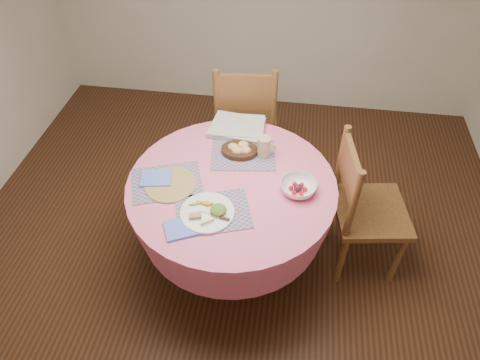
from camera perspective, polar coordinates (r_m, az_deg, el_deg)
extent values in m
plane|color=#331C0F|center=(3.08, -0.94, -10.32)|extent=(4.00, 4.00, 0.00)
cylinder|color=pink|center=(2.52, -1.12, -0.70)|extent=(1.24, 1.24, 0.04)
cone|color=pink|center=(2.64, -1.07, -3.30)|extent=(1.24, 1.24, 0.30)
cylinder|color=black|center=(2.90, -0.99, -7.81)|extent=(0.14, 0.14, 0.44)
cylinder|color=black|center=(3.06, -0.94, -9.99)|extent=(0.56, 0.56, 0.06)
cube|color=brown|center=(2.84, 17.04, -4.05)|extent=(0.51, 0.53, 0.04)
cylinder|color=brown|center=(2.96, 20.27, -9.76)|extent=(0.05, 0.05, 0.48)
cylinder|color=brown|center=(3.19, 18.50, -4.24)|extent=(0.05, 0.05, 0.48)
cylinder|color=brown|center=(2.86, 13.41, -10.18)|extent=(0.05, 0.05, 0.48)
cylinder|color=brown|center=(3.09, 12.16, -4.43)|extent=(0.05, 0.05, 0.48)
cylinder|color=brown|center=(2.47, 14.83, -3.40)|extent=(0.05, 0.05, 0.53)
cylinder|color=brown|center=(2.73, 13.28, 2.52)|extent=(0.05, 0.05, 0.53)
cube|color=brown|center=(2.53, 14.42, 1.41)|extent=(0.09, 0.38, 0.25)
cube|color=brown|center=(3.40, 0.70, 8.09)|extent=(0.54, 0.52, 0.04)
cylinder|color=brown|center=(3.71, 3.82, 6.65)|extent=(0.05, 0.05, 0.50)
cylinder|color=brown|center=(3.71, -2.40, 6.75)|extent=(0.05, 0.05, 0.50)
cylinder|color=brown|center=(3.42, 3.98, 2.77)|extent=(0.05, 0.05, 0.50)
cylinder|color=brown|center=(3.42, -2.73, 2.88)|extent=(0.05, 0.05, 0.50)
cylinder|color=brown|center=(3.07, 4.47, 9.85)|extent=(0.05, 0.05, 0.55)
cylinder|color=brown|center=(3.08, -3.09, 9.96)|extent=(0.05, 0.05, 0.55)
cube|color=brown|center=(3.01, 0.71, 11.67)|extent=(0.40, 0.08, 0.27)
cube|color=#16757D|center=(2.35, -3.61, -4.30)|extent=(0.47, 0.41, 0.01)
cube|color=#16757D|center=(2.54, -9.72, -0.26)|extent=(0.48, 0.42, 0.01)
cube|color=#16757D|center=(2.69, 0.42, 3.41)|extent=(0.44, 0.35, 0.01)
cylinder|color=olive|center=(2.52, -9.27, -0.58)|extent=(0.30, 0.30, 0.01)
cube|color=#5872E3|center=(2.29, -7.75, -6.36)|extent=(0.22, 0.20, 0.01)
cube|color=#5872E3|center=(2.56, -11.10, 0.25)|extent=(0.20, 0.17, 0.01)
cylinder|color=white|center=(2.34, -4.38, -4.33)|extent=(0.30, 0.30, 0.01)
ellipsoid|color=#22521C|center=(2.30, -3.00, -4.28)|extent=(0.11, 0.11, 0.04)
cylinder|color=#FEF5CB|center=(2.28, -4.98, -5.20)|extent=(0.13, 0.13, 0.02)
cube|color=#966F57|center=(2.31, -6.16, -4.50)|extent=(0.07, 0.05, 0.02)
cube|color=silver|center=(2.31, -4.06, -4.76)|extent=(0.15, 0.04, 0.00)
cylinder|color=black|center=(2.68, -0.07, 3.95)|extent=(0.23, 0.23, 0.03)
ellipsoid|color=#FFBF82|center=(2.67, -0.93, 4.61)|extent=(0.07, 0.06, 0.05)
ellipsoid|color=#FFBF82|center=(2.68, 0.44, 4.90)|extent=(0.07, 0.06, 0.05)
ellipsoid|color=#FFBF82|center=(2.64, 0.72, 4.18)|extent=(0.07, 0.06, 0.05)
ellipsoid|color=#FFBF82|center=(2.64, -0.39, 4.14)|extent=(0.07, 0.06, 0.05)
cylinder|color=tan|center=(2.63, 3.20, 4.42)|extent=(0.08, 0.08, 0.14)
torus|color=tan|center=(2.63, 4.13, 4.33)|extent=(0.07, 0.01, 0.07)
imported|color=white|center=(2.46, 7.75, -0.98)|extent=(0.24, 0.24, 0.07)
sphere|color=red|center=(2.46, 8.66, -1.23)|extent=(0.03, 0.03, 0.03)
sphere|color=red|center=(2.49, 8.23, -0.62)|extent=(0.03, 0.03, 0.03)
sphere|color=red|center=(2.49, 7.31, -0.53)|extent=(0.03, 0.03, 0.03)
sphere|color=red|center=(2.46, 6.81, -1.04)|extent=(0.03, 0.03, 0.03)
sphere|color=red|center=(2.44, 7.23, -1.67)|extent=(0.03, 0.03, 0.03)
sphere|color=red|center=(2.44, 8.16, -1.76)|extent=(0.03, 0.03, 0.03)
sphere|color=#411223|center=(2.46, 7.74, -1.09)|extent=(0.05, 0.05, 0.05)
cube|color=silver|center=(2.87, -0.42, 7.01)|extent=(0.37, 0.31, 0.03)
cube|color=silver|center=(2.85, -0.02, 7.32)|extent=(0.33, 0.26, 0.01)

